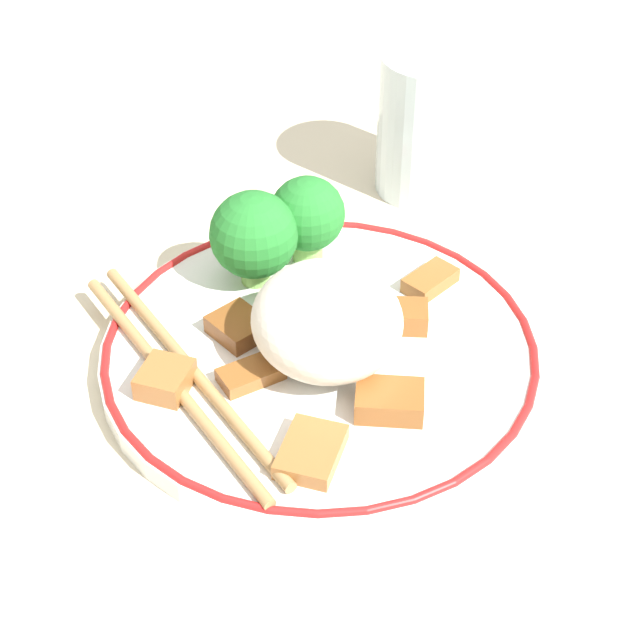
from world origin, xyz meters
TOP-DOWN VIEW (x-y plane):
  - ground_plane at (0.00, 0.00)m, footprint 3.00×3.00m
  - plate at (0.00, 0.00)m, footprint 0.25×0.25m
  - rice_mound at (0.00, 0.01)m, footprint 0.08×0.09m
  - broccoli_back_left at (-0.02, -0.08)m, footprint 0.05×0.05m
  - broccoli_back_center at (0.01, -0.07)m, footprint 0.05×0.05m
  - meat_near_front at (-0.05, 0.00)m, footprint 0.04×0.03m
  - meat_near_left at (-0.08, -0.03)m, footprint 0.04×0.03m
  - meat_near_right at (0.04, 0.08)m, footprint 0.05×0.05m
  - meat_near_back at (0.04, -0.03)m, footprint 0.04×0.04m
  - meat_on_rice_edge at (0.09, 0.00)m, footprint 0.04×0.04m
  - meat_mid_left at (0.04, 0.01)m, footprint 0.04×0.02m
  - meat_mid_right at (-0.01, 0.06)m, footprint 0.04×0.04m
  - chopsticks at (0.08, -0.00)m, footprint 0.06×0.20m
  - drinking_glass at (-0.14, -0.14)m, footprint 0.07×0.07m

SIDE VIEW (x-z plane):
  - ground_plane at x=0.00m, z-range 0.00..0.00m
  - plate at x=0.00m, z-range 0.00..0.02m
  - chopsticks at x=0.08m, z-range 0.01..0.02m
  - meat_mid_left at x=0.04m, z-range 0.01..0.02m
  - meat_near_right at x=0.04m, z-range 0.01..0.02m
  - meat_near_left at x=-0.08m, z-range 0.01..0.02m
  - meat_near_back at x=0.04m, z-range 0.01..0.02m
  - meat_on_rice_edge at x=0.09m, z-range 0.01..0.03m
  - meat_mid_right at x=-0.01m, z-range 0.01..0.03m
  - meat_near_front at x=-0.05m, z-range 0.01..0.03m
  - rice_mound at x=0.00m, z-range 0.01..0.07m
  - broccoli_back_left at x=-0.02m, z-range 0.02..0.07m
  - broccoli_back_center at x=0.01m, z-range 0.02..0.08m
  - drinking_glass at x=-0.14m, z-range 0.00..0.10m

